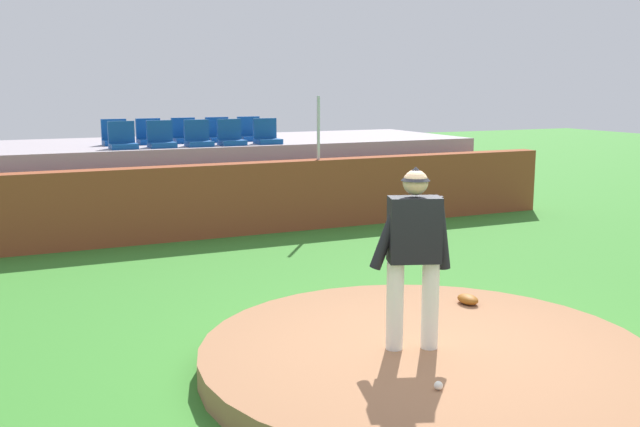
{
  "coord_description": "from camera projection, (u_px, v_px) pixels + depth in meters",
  "views": [
    {
      "loc": [
        -3.71,
        -5.63,
        2.71
      ],
      "look_at": [
        0.0,
        2.43,
        1.14
      ],
      "focal_mm": 40.89,
      "sensor_mm": 36.0,
      "label": 1
    }
  ],
  "objects": [
    {
      "name": "stadium_chair_0",
      "position": [
        122.0,
        140.0,
        13.38
      ],
      "size": [
        0.48,
        0.44,
        0.5
      ],
      "rotation": [
        0.0,
        0.0,
        3.14
      ],
      "color": "#0F458D",
      "rests_on": "bleacher_platform"
    },
    {
      "name": "stadium_chair_5",
      "position": [
        115.0,
        137.0,
        14.19
      ],
      "size": [
        0.48,
        0.44,
        0.5
      ],
      "rotation": [
        0.0,
        0.0,
        3.14
      ],
      "color": "#0F458D",
      "rests_on": "bleacher_platform"
    },
    {
      "name": "baseball",
      "position": [
        438.0,
        386.0,
        5.97
      ],
      "size": [
        0.07,
        0.07,
        0.07
      ],
      "primitive_type": "sphere",
      "color": "white",
      "rests_on": "pitchers_mound"
    },
    {
      "name": "stadium_chair_6",
      "position": [
        149.0,
        136.0,
        14.46
      ],
      "size": [
        0.48,
        0.44,
        0.5
      ],
      "rotation": [
        0.0,
        0.0,
        3.14
      ],
      "color": "#0F458D",
      "rests_on": "bleacher_platform"
    },
    {
      "name": "fence_post_right",
      "position": [
        318.0,
        128.0,
        13.74
      ],
      "size": [
        0.06,
        0.06,
        1.19
      ],
      "primitive_type": "cylinder",
      "color": "silver",
      "rests_on": "brick_barrier"
    },
    {
      "name": "stadium_chair_9",
      "position": [
        250.0,
        133.0,
        15.32
      ],
      "size": [
        0.48,
        0.44,
        0.5
      ],
      "rotation": [
        0.0,
        0.0,
        3.14
      ],
      "color": "#0F458D",
      "rests_on": "bleacher_platform"
    },
    {
      "name": "stadium_chair_8",
      "position": [
        219.0,
        134.0,
        15.04
      ],
      "size": [
        0.48,
        0.44,
        0.5
      ],
      "rotation": [
        0.0,
        0.0,
        3.14
      ],
      "color": "#0F458D",
      "rests_on": "bleacher_platform"
    },
    {
      "name": "pitchers_mound",
      "position": [
        425.0,
        357.0,
        7.01
      ],
      "size": [
        4.35,
        4.35,
        0.24
      ],
      "primitive_type": "cylinder",
      "color": "#966645",
      "rests_on": "ground_plane"
    },
    {
      "name": "fielding_glove",
      "position": [
        468.0,
        299.0,
        8.31
      ],
      "size": [
        0.21,
        0.31,
        0.11
      ],
      "primitive_type": "ellipsoid",
      "rotation": [
        0.0,
        0.0,
        1.53
      ],
      "color": "brown",
      "rests_on": "pitchers_mound"
    },
    {
      "name": "brick_barrier",
      "position": [
        216.0,
        200.0,
        13.12
      ],
      "size": [
        14.28,
        0.4,
        1.31
      ],
      "primitive_type": "cube",
      "color": "brown",
      "rests_on": "ground_plane"
    },
    {
      "name": "stadium_chair_2",
      "position": [
        198.0,
        138.0,
        13.94
      ],
      "size": [
        0.48,
        0.44,
        0.5
      ],
      "rotation": [
        0.0,
        0.0,
        3.14
      ],
      "color": "#0F458D",
      "rests_on": "bleacher_platform"
    },
    {
      "name": "stadium_chair_4",
      "position": [
        267.0,
        136.0,
        14.52
      ],
      "size": [
        0.48,
        0.44,
        0.5
      ],
      "rotation": [
        0.0,
        0.0,
        3.14
      ],
      "color": "#0F458D",
      "rests_on": "bleacher_platform"
    },
    {
      "name": "stadium_chair_7",
      "position": [
        185.0,
        135.0,
        14.77
      ],
      "size": [
        0.48,
        0.44,
        0.5
      ],
      "rotation": [
        0.0,
        0.0,
        3.14
      ],
      "color": "#0F458D",
      "rests_on": "bleacher_platform"
    },
    {
      "name": "ground_plane",
      "position": [
        425.0,
        369.0,
        7.03
      ],
      "size": [
        60.0,
        60.0,
        0.0
      ],
      "primitive_type": "plane",
      "color": "#357B29"
    },
    {
      "name": "pitcher",
      "position": [
        414.0,
        245.0,
        6.75
      ],
      "size": [
        0.76,
        0.4,
        1.74
      ],
      "rotation": [
        0.0,
        0.0,
        -0.34
      ],
      "color": "silver",
      "rests_on": "pitchers_mound"
    },
    {
      "name": "bleacher_platform",
      "position": [
        182.0,
        178.0,
        15.29
      ],
      "size": [
        12.2,
        3.67,
        1.55
      ],
      "primitive_type": "cube",
      "color": "gray",
      "rests_on": "ground_plane"
    },
    {
      "name": "stadium_chair_3",
      "position": [
        231.0,
        137.0,
        14.21
      ],
      "size": [
        0.48,
        0.44,
        0.5
      ],
      "rotation": [
        0.0,
        0.0,
        3.14
      ],
      "color": "#0F458D",
      "rests_on": "bleacher_platform"
    },
    {
      "name": "stadium_chair_1",
      "position": [
        161.0,
        139.0,
        13.67
      ],
      "size": [
        0.48,
        0.44,
        0.5
      ],
      "rotation": [
        0.0,
        0.0,
        3.14
      ],
      "color": "#0F458D",
      "rests_on": "bleacher_platform"
    }
  ]
}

